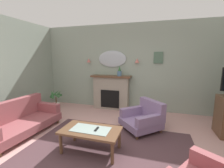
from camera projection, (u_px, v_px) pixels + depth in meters
The scene contains 14 objects.
floor at pixel (104, 163), 2.65m from camera, with size 7.24×6.66×0.10m, color #C6938E.
wall_back at pixel (132, 68), 5.12m from camera, with size 7.24×0.10×2.85m, color #93A393.
patterned_rug at pixel (108, 153), 2.83m from camera, with size 3.20×2.40×0.01m, color #4C3338.
fireplace at pixel (111, 93), 5.25m from camera, with size 1.36×0.36×1.16m.
mantel_vase_left at pixel (119, 72), 5.02m from camera, with size 0.14×0.14×0.32m.
wall_mirror at pixel (112, 59), 5.19m from camera, with size 0.96×0.06×0.56m, color #B2BCC6.
wall_sconce_left at pixel (89, 60), 5.39m from camera, with size 0.14×0.14×0.14m, color #D17066.
wall_sconce_right at pixel (137, 61), 4.91m from camera, with size 0.14×0.14×0.14m, color #D17066.
framed_picture at pixel (158, 58), 4.77m from camera, with size 0.28×0.03×0.36m, color #4C6B56.
coffee_table at pixel (91, 132), 2.84m from camera, with size 1.10×0.60×0.45m.
tv_remote at pixel (97, 129), 2.82m from camera, with size 0.04×0.16×0.02m, color black.
floral_couch at pixel (19, 120), 3.56m from camera, with size 0.97×1.77×0.76m.
armchair_beside_couch at pixel (144, 117), 3.75m from camera, with size 1.15×1.14×0.71m.
potted_plant_small_fern at pixel (56, 99), 5.31m from camera, with size 0.43×0.44×0.67m.
Camera 1 is at (0.81, -2.25, 1.75)m, focal length 24.54 mm.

